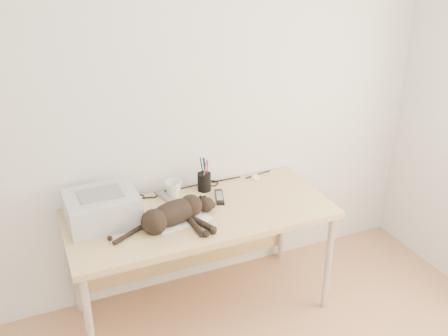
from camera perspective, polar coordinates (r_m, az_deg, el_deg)
name	(u,v)px	position (r m, az deg, el deg)	size (l,w,h in m)	color
wall_back	(178,105)	(3.10, -5.26, 7.14)	(3.50, 3.50, 0.00)	silver
desk	(196,224)	(3.15, -3.19, -6.36)	(1.60, 0.70, 0.74)	#D6B77D
printer	(102,208)	(2.95, -13.76, -4.46)	(0.41, 0.35, 0.19)	#BCBCC2
papers	(177,217)	(2.96, -5.38, -5.63)	(0.38, 0.28, 0.01)	white
cat	(172,215)	(2.86, -5.98, -5.38)	(0.66, 0.33, 0.15)	black
mug	(173,189)	(3.17, -5.82, -2.39)	(0.11, 0.11, 0.10)	white
pen_cup	(204,181)	(3.23, -2.28, -1.55)	(0.09, 0.09, 0.22)	black
remote_grey	(165,197)	(3.18, -6.80, -3.25)	(0.05, 0.18, 0.02)	slate
remote_black	(219,197)	(3.15, -0.53, -3.34)	(0.05, 0.18, 0.02)	black
mouse	(256,176)	(3.41, 3.63, -0.93)	(0.06, 0.10, 0.03)	white
cable_tangle	(184,189)	(3.27, -4.60, -2.38)	(1.36, 0.08, 0.01)	black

